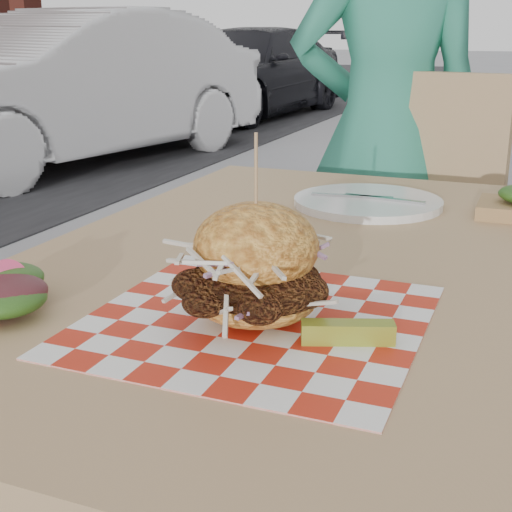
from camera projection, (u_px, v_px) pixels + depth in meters
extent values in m
imported|color=#2E856B|center=(386.00, 133.00, 2.06)|extent=(0.66, 0.56, 1.55)
imported|color=silver|center=(67.00, 88.00, 5.71)|extent=(2.04, 3.92, 1.23)
imported|color=black|center=(246.00, 72.00, 9.05)|extent=(1.89, 3.90, 1.10)
cube|color=tan|center=(315.00, 268.00, 1.03)|extent=(0.80, 1.20, 0.04)
cylinder|color=#333338|center=(244.00, 331.00, 1.74)|extent=(0.05, 0.05, 0.71)
cube|color=tan|center=(412.00, 269.00, 1.90)|extent=(0.48, 0.48, 0.04)
cube|color=tan|center=(442.00, 164.00, 1.98)|extent=(0.42, 0.11, 0.50)
cylinder|color=#333338|center=(319.00, 359.00, 1.91)|extent=(0.03, 0.03, 0.43)
cylinder|color=#333338|center=(451.00, 393.00, 1.73)|extent=(0.03, 0.03, 0.43)
cylinder|color=#333338|center=(371.00, 315.00, 2.20)|extent=(0.03, 0.03, 0.43)
cylinder|color=#333338|center=(489.00, 341.00, 2.02)|extent=(0.03, 0.03, 0.43)
cube|color=red|center=(256.00, 320.00, 0.79)|extent=(0.36, 0.36, 0.00)
ellipsoid|color=#F0A843|center=(256.00, 299.00, 0.78)|extent=(0.13, 0.13, 0.05)
ellipsoid|color=brown|center=(256.00, 283.00, 0.78)|extent=(0.15, 0.14, 0.07)
ellipsoid|color=#F0A843|center=(256.00, 246.00, 0.76)|extent=(0.14, 0.14, 0.10)
cylinder|color=tan|center=(256.00, 182.00, 0.74)|extent=(0.00, 0.00, 0.10)
cube|color=olive|center=(348.00, 332.00, 0.73)|extent=(0.10, 0.05, 0.02)
ellipsoid|color=#3F1419|center=(8.00, 300.00, 0.81)|extent=(0.08, 0.08, 0.03)
ellipsoid|color=#204714|center=(5.00, 289.00, 0.84)|extent=(0.08, 0.08, 0.03)
cylinder|color=#F74478|center=(9.00, 277.00, 0.82)|extent=(0.05, 0.05, 0.04)
cylinder|color=white|center=(368.00, 202.00, 1.30)|extent=(0.27, 0.27, 0.01)
cube|color=silver|center=(352.00, 196.00, 1.31)|extent=(0.15, 0.03, 0.00)
cube|color=silver|center=(384.00, 199.00, 1.29)|extent=(0.15, 0.03, 0.00)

